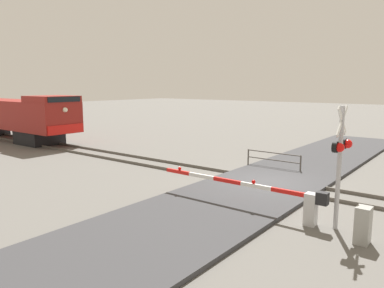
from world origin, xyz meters
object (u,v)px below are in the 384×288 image
at_px(locomotive, 11,115).
at_px(crossing_signal, 341,154).
at_px(utility_cabinet, 363,225).
at_px(crossing_gate, 281,197).
at_px(guard_railing, 273,158).

xyz_separation_m(locomotive, crossing_signal, (-3.51, -27.61, 0.42)).
bearing_deg(utility_cabinet, locomotive, 81.68).
distance_m(crossing_gate, utility_cabinet, 2.75).
xyz_separation_m(locomotive, utility_cabinet, (-4.17, -28.54, -1.44)).
distance_m(crossing_signal, guard_railing, 8.52).
distance_m(crossing_signal, utility_cabinet, 2.19).
bearing_deg(guard_railing, utility_cabinet, -139.05).
bearing_deg(guard_railing, crossing_signal, -140.85).
xyz_separation_m(locomotive, crossing_gate, (-3.71, -25.83, -1.24)).
height_order(locomotive, utility_cabinet, locomotive).
xyz_separation_m(crossing_gate, utility_cabinet, (-0.46, -2.70, -0.20)).
relative_size(crossing_signal, guard_railing, 1.25).
height_order(crossing_gate, utility_cabinet, crossing_gate).
relative_size(locomotive, crossing_gate, 2.42).
bearing_deg(crossing_signal, crossing_gate, 96.52).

